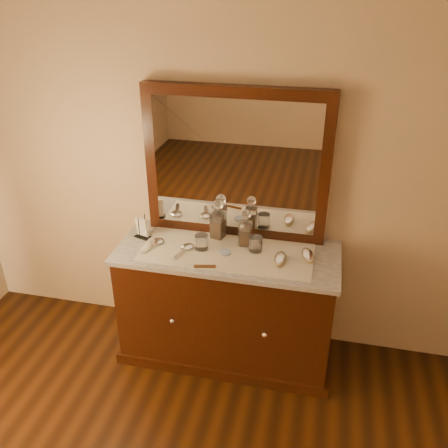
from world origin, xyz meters
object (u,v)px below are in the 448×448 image
Objects in this scene: decanter_left at (218,223)px; hand_mirror_inner at (186,248)px; dresser_cabinet at (227,306)px; napkin_rack at (142,229)px; decanter_right at (245,231)px; mirror_frame at (236,165)px; brush_far at (308,256)px; pin_dish at (225,252)px; hand_mirror_outer at (155,243)px; brush_near at (280,259)px; comb at (205,266)px.

decanter_left is 0.28m from hand_mirror_inner.
napkin_rack reaches higher than dresser_cabinet.
hand_mirror_inner is (-0.36, -0.15, -0.09)m from decanter_right.
mirror_frame is 7.47× the size of napkin_rack.
mirror_frame is 0.43m from decanter_right.
decanter_right reaches higher than brush_far.
hand_mirror_outer is at bearing 178.52° from pin_dish.
hand_mirror_outer is (-0.83, 0.04, -0.01)m from brush_near.
decanter_left is (-0.10, -0.08, -0.39)m from mirror_frame.
decanter_right reaches higher than pin_dish.
pin_dish is 0.27× the size of decanter_left.
mirror_frame reaches higher than napkin_rack.
mirror_frame is at bearing 155.89° from brush_far.
decanter_right is 0.31m from brush_near.
napkin_rack is 0.70m from decanter_right.
napkin_rack is at bearing 178.12° from brush_far.
dresser_cabinet is at bearing -133.93° from decanter_right.
decanter_left reaches higher than dresser_cabinet.
hand_mirror_inner is at bearing 122.96° from comb.
comb is 0.85× the size of brush_near.
pin_dish is 0.52m from brush_far.
pin_dish is 0.43× the size of brush_far.
brush_near reaches higher than dresser_cabinet.
decanter_left is (-0.01, 0.38, 0.10)m from comb.
decanter_right is 0.60m from hand_mirror_outer.
comb reaches higher than dresser_cabinet.
brush_far is (0.41, -0.09, -0.08)m from decanter_right.
mirror_frame is 0.73m from brush_far.
mirror_frame is at bearing 17.81° from napkin_rack.
mirror_frame is 5.73× the size of hand_mirror_inner.
brush_far is (0.51, -0.23, -0.47)m from mirror_frame.
dresser_cabinet is 8.71× the size of napkin_rack.
decanter_right is at bearing 12.17° from hand_mirror_outer.
brush_near is at bearing -4.72° from pin_dish.
hand_mirror_inner is at bearing -178.17° from pin_dish.
decanter_right is (0.70, 0.05, 0.04)m from napkin_rack.
mirror_frame is 7.04× the size of brush_far.
brush_near is 0.70× the size of hand_mirror_outer.
comb is 0.24m from hand_mirror_inner.
hand_mirror_outer is (-0.48, -0.27, -0.49)m from mirror_frame.
brush_far is at bearing 26.39° from brush_near.
hand_mirror_inner reaches higher than pin_dish.
decanter_right is at bearing 146.21° from brush_near.
brush_far reaches higher than hand_mirror_inner.
brush_far is 0.81× the size of hand_mirror_inner.
napkin_rack is 0.95m from brush_near.
mirror_frame is 0.56m from pin_dish.
decanter_right reaches higher than comb.
brush_near reaches higher than comb.
mirror_frame reaches higher than hand_mirror_inner.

